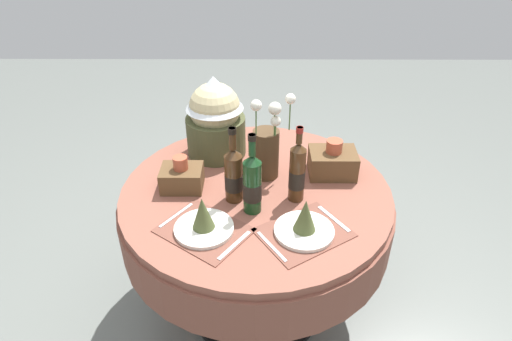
{
  "coord_description": "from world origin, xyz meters",
  "views": [
    {
      "loc": [
        0.01,
        -1.62,
        1.93
      ],
      "look_at": [
        0.0,
        0.03,
        0.85
      ],
      "focal_mm": 30.73,
      "sensor_mm": 36.0,
      "label": 1
    }
  ],
  "objects_px": {
    "place_setting_right": "(305,224)",
    "wine_bottle_right": "(234,174)",
    "dining_table": "(256,216)",
    "wine_bottle_left": "(252,183)",
    "place_setting_left": "(203,221)",
    "woven_basket_side_right": "(333,162)",
    "woven_basket_side_left": "(182,177)",
    "wine_bottle_centre": "(297,172)",
    "flower_vase": "(267,148)",
    "gift_tub_back_left": "(215,115)"
  },
  "relations": [
    {
      "from": "wine_bottle_right",
      "to": "woven_basket_side_left",
      "type": "height_order",
      "value": "wine_bottle_right"
    },
    {
      "from": "place_setting_right",
      "to": "woven_basket_side_right",
      "type": "bearing_deg",
      "value": 68.57
    },
    {
      "from": "place_setting_left",
      "to": "wine_bottle_right",
      "type": "distance_m",
      "value": 0.25
    },
    {
      "from": "dining_table",
      "to": "wine_bottle_left",
      "type": "distance_m",
      "value": 0.33
    },
    {
      "from": "place_setting_left",
      "to": "woven_basket_side_right",
      "type": "distance_m",
      "value": 0.7
    },
    {
      "from": "dining_table",
      "to": "wine_bottle_centre",
      "type": "distance_m",
      "value": 0.35
    },
    {
      "from": "dining_table",
      "to": "place_setting_left",
      "type": "bearing_deg",
      "value": -125.59
    },
    {
      "from": "wine_bottle_right",
      "to": "woven_basket_side_right",
      "type": "height_order",
      "value": "wine_bottle_right"
    },
    {
      "from": "place_setting_left",
      "to": "woven_basket_side_left",
      "type": "height_order",
      "value": "woven_basket_side_left"
    },
    {
      "from": "wine_bottle_right",
      "to": "gift_tub_back_left",
      "type": "bearing_deg",
      "value": 105.15
    },
    {
      "from": "place_setting_right",
      "to": "wine_bottle_right",
      "type": "bearing_deg",
      "value": 141.92
    },
    {
      "from": "place_setting_left",
      "to": "flower_vase",
      "type": "distance_m",
      "value": 0.49
    },
    {
      "from": "flower_vase",
      "to": "place_setting_right",
      "type": "bearing_deg",
      "value": -70.79
    },
    {
      "from": "gift_tub_back_left",
      "to": "woven_basket_side_left",
      "type": "bearing_deg",
      "value": -112.97
    },
    {
      "from": "woven_basket_side_left",
      "to": "wine_bottle_centre",
      "type": "bearing_deg",
      "value": -9.24
    },
    {
      "from": "wine_bottle_right",
      "to": "woven_basket_side_right",
      "type": "bearing_deg",
      "value": 24.18
    },
    {
      "from": "place_setting_left",
      "to": "woven_basket_side_left",
      "type": "xyz_separation_m",
      "value": [
        -0.13,
        0.3,
        0.01
      ]
    },
    {
      "from": "place_setting_left",
      "to": "wine_bottle_left",
      "type": "height_order",
      "value": "wine_bottle_left"
    },
    {
      "from": "wine_bottle_right",
      "to": "woven_basket_side_right",
      "type": "distance_m",
      "value": 0.5
    },
    {
      "from": "gift_tub_back_left",
      "to": "woven_basket_side_right",
      "type": "xyz_separation_m",
      "value": [
        0.56,
        -0.19,
        -0.15
      ]
    },
    {
      "from": "woven_basket_side_left",
      "to": "dining_table",
      "type": "bearing_deg",
      "value": -2.05
    },
    {
      "from": "gift_tub_back_left",
      "to": "wine_bottle_right",
      "type": "bearing_deg",
      "value": -74.85
    },
    {
      "from": "dining_table",
      "to": "wine_bottle_left",
      "type": "bearing_deg",
      "value": -95.26
    },
    {
      "from": "wine_bottle_left",
      "to": "woven_basket_side_left",
      "type": "height_order",
      "value": "wine_bottle_left"
    },
    {
      "from": "dining_table",
      "to": "place_setting_right",
      "type": "relative_size",
      "value": 2.94
    },
    {
      "from": "place_setting_right",
      "to": "wine_bottle_centre",
      "type": "xyz_separation_m",
      "value": [
        -0.02,
        0.23,
        0.09
      ]
    },
    {
      "from": "wine_bottle_centre",
      "to": "gift_tub_back_left",
      "type": "relative_size",
      "value": 0.85
    },
    {
      "from": "wine_bottle_right",
      "to": "gift_tub_back_left",
      "type": "relative_size",
      "value": 0.85
    },
    {
      "from": "woven_basket_side_right",
      "to": "woven_basket_side_left",
      "type": "bearing_deg",
      "value": -170.43
    },
    {
      "from": "wine_bottle_left",
      "to": "wine_bottle_right",
      "type": "xyz_separation_m",
      "value": [
        -0.08,
        0.08,
        -0.01
      ]
    },
    {
      "from": "place_setting_right",
      "to": "wine_bottle_left",
      "type": "relative_size",
      "value": 1.17
    },
    {
      "from": "dining_table",
      "to": "gift_tub_back_left",
      "type": "distance_m",
      "value": 0.53
    },
    {
      "from": "flower_vase",
      "to": "wine_bottle_left",
      "type": "distance_m",
      "value": 0.27
    },
    {
      "from": "wine_bottle_left",
      "to": "place_setting_left",
      "type": "bearing_deg",
      "value": -144.98
    },
    {
      "from": "dining_table",
      "to": "flower_vase",
      "type": "bearing_deg",
      "value": 66.42
    },
    {
      "from": "gift_tub_back_left",
      "to": "place_setting_left",
      "type": "bearing_deg",
      "value": -90.32
    },
    {
      "from": "wine_bottle_centre",
      "to": "woven_basket_side_right",
      "type": "relative_size",
      "value": 1.61
    },
    {
      "from": "woven_basket_side_left",
      "to": "woven_basket_side_right",
      "type": "height_order",
      "value": "woven_basket_side_right"
    },
    {
      "from": "flower_vase",
      "to": "wine_bottle_right",
      "type": "distance_m",
      "value": 0.24
    },
    {
      "from": "dining_table",
      "to": "wine_bottle_right",
      "type": "bearing_deg",
      "value": -141.48
    },
    {
      "from": "wine_bottle_right",
      "to": "wine_bottle_centre",
      "type": "bearing_deg",
      "value": 0.94
    },
    {
      "from": "dining_table",
      "to": "place_setting_right",
      "type": "height_order",
      "value": "place_setting_right"
    },
    {
      "from": "dining_table",
      "to": "flower_vase",
      "type": "relative_size",
      "value": 3.06
    },
    {
      "from": "place_setting_left",
      "to": "wine_bottle_centre",
      "type": "bearing_deg",
      "value": 29.63
    },
    {
      "from": "dining_table",
      "to": "place_setting_left",
      "type": "xyz_separation_m",
      "value": [
        -0.21,
        -0.29,
        0.2
      ]
    },
    {
      "from": "woven_basket_side_right",
      "to": "place_setting_left",
      "type": "bearing_deg",
      "value": -143.66
    },
    {
      "from": "dining_table",
      "to": "wine_bottle_centre",
      "type": "relative_size",
      "value": 3.55
    },
    {
      "from": "place_setting_right",
      "to": "woven_basket_side_left",
      "type": "bearing_deg",
      "value": 149.34
    },
    {
      "from": "wine_bottle_centre",
      "to": "wine_bottle_right",
      "type": "relative_size",
      "value": 1.01
    },
    {
      "from": "wine_bottle_centre",
      "to": "wine_bottle_left",
      "type": "bearing_deg",
      "value": -156.48
    }
  ]
}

